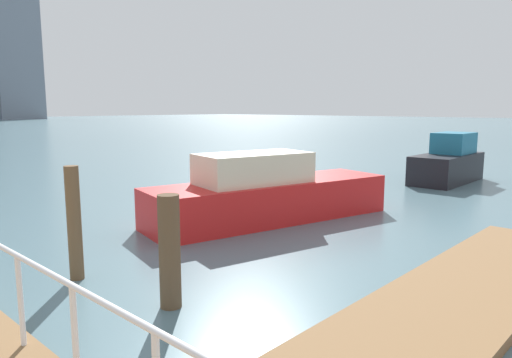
% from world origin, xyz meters
% --- Properties ---
extents(ground_plane, '(300.00, 300.00, 0.00)m').
position_xyz_m(ground_plane, '(0.00, 20.00, 0.00)').
color(ground_plane, slate).
extents(floating_dock, '(10.69, 2.00, 0.18)m').
position_xyz_m(floating_dock, '(1.85, 7.55, 0.09)').
color(floating_dock, olive).
rests_on(floating_dock, ground_plane).
extents(boardwalk_railing, '(0.06, 31.14, 1.08)m').
position_xyz_m(boardwalk_railing, '(-3.15, 10.41, 1.21)').
color(boardwalk_railing, white).
rests_on(boardwalk_railing, boardwalk).
extents(dock_piling_0, '(0.33, 0.33, 1.77)m').
position_xyz_m(dock_piling_0, '(-0.84, 10.78, 0.88)').
color(dock_piling_0, brown).
rests_on(dock_piling_0, ground_plane).
extents(dock_piling_2, '(0.25, 0.25, 2.06)m').
position_xyz_m(dock_piling_2, '(-1.26, 12.99, 1.03)').
color(dock_piling_2, brown).
rests_on(dock_piling_2, ground_plane).
extents(moored_boat_0, '(4.15, 1.69, 2.03)m').
position_xyz_m(moored_boat_0, '(14.56, 12.44, 0.79)').
color(moored_boat_0, black).
rests_on(moored_boat_0, ground_plane).
extents(moored_boat_1, '(7.22, 3.50, 1.87)m').
position_xyz_m(moored_boat_1, '(4.41, 13.46, 0.73)').
color(moored_boat_1, red).
rests_on(moored_boat_1, ground_plane).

